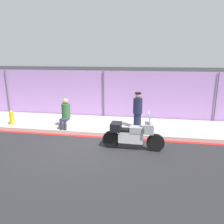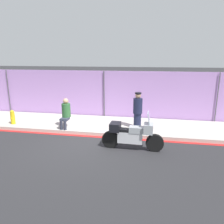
# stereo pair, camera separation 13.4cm
# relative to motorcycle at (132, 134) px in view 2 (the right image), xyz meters

# --- Properties ---
(ground_plane) EXTENTS (120.00, 120.00, 0.00)m
(ground_plane) POSITION_rel_motorcycle_xyz_m (-1.84, 0.27, -0.58)
(ground_plane) COLOR #262628
(sidewalk) EXTENTS (41.91, 2.68, 0.15)m
(sidewalk) POSITION_rel_motorcycle_xyz_m (-1.84, 2.43, -0.50)
(sidewalk) COLOR #ADA89E
(sidewalk) RESTS_ON ground_plane
(curb_paint_stripe) EXTENTS (41.91, 0.18, 0.01)m
(curb_paint_stripe) POSITION_rel_motorcycle_xyz_m (-1.84, 1.00, -0.57)
(curb_paint_stripe) COLOR red
(curb_paint_stripe) RESTS_ON ground_plane
(storefront_fence) EXTENTS (39.81, 0.17, 2.57)m
(storefront_fence) POSITION_rel_motorcycle_xyz_m (-1.84, 3.86, 0.71)
(storefront_fence) COLOR #AD7FC6
(storefront_fence) RESTS_ON ground_plane
(motorcycle) EXTENTS (2.26, 0.54, 1.44)m
(motorcycle) POSITION_rel_motorcycle_xyz_m (0.00, 0.00, 0.00)
(motorcycle) COLOR black
(motorcycle) RESTS_ON ground_plane
(officer_standing) EXTENTS (0.41, 0.41, 1.62)m
(officer_standing) POSITION_rel_motorcycle_xyz_m (0.07, 2.07, 0.40)
(officer_standing) COLOR #191E38
(officer_standing) RESTS_ON sidewalk
(person_seated_on_curb) EXTENTS (0.39, 0.69, 1.33)m
(person_seated_on_curb) POSITION_rel_motorcycle_xyz_m (-3.14, 1.56, 0.31)
(person_seated_on_curb) COLOR #2D3342
(person_seated_on_curb) RESTS_ON sidewalk
(fire_hydrant) EXTENTS (0.20, 0.25, 0.68)m
(fire_hydrant) POSITION_rel_motorcycle_xyz_m (-5.85, 1.59, -0.09)
(fire_hydrant) COLOR gold
(fire_hydrant) RESTS_ON sidewalk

